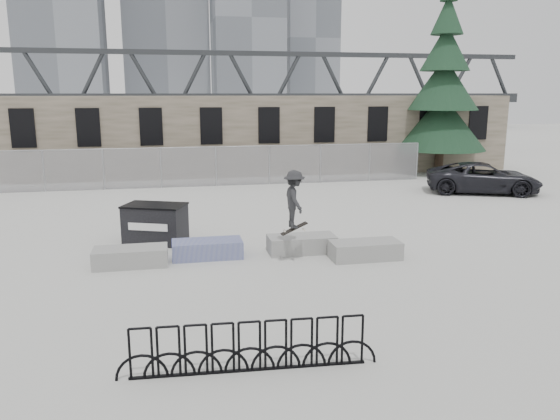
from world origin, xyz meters
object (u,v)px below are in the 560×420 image
(dumpster, at_px, (155,223))
(spruce_tree, at_px, (443,95))
(planter_offset, at_px, (365,249))
(bike_rack, at_px, (250,347))
(planter_far_left, at_px, (131,256))
(skateboarder, at_px, (294,199))
(planter_center_right, at_px, (302,243))
(suv, at_px, (483,178))
(planter_center_left, at_px, (207,248))

(dumpster, relative_size, spruce_tree, 0.19)
(planter_offset, distance_m, bike_rack, 7.14)
(planter_far_left, relative_size, skateboarder, 1.12)
(planter_offset, bearing_deg, skateboarder, 177.91)
(planter_offset, height_order, dumpster, dumpster)
(planter_center_right, distance_m, planter_offset, 1.91)
(planter_offset, bearing_deg, bike_rack, -125.98)
(suv, bearing_deg, planter_center_left, 141.46)
(skateboarder, bearing_deg, planter_center_right, -29.01)
(planter_center_right, distance_m, skateboarder, 1.83)
(spruce_tree, xyz_separation_m, suv, (-1.11, -6.56, -3.80))
(dumpster, relative_size, bike_rack, 0.48)
(dumpster, bearing_deg, bike_rack, -56.44)
(planter_center_left, height_order, planter_offset, same)
(planter_center_left, relative_size, bike_rack, 0.45)
(dumpster, height_order, skateboarder, skateboarder)
(dumpster, bearing_deg, suv, 43.87)
(planter_center_left, distance_m, spruce_tree, 21.08)
(planter_far_left, xyz_separation_m, planter_offset, (6.56, -0.66, 0.00))
(suv, bearing_deg, planter_center_right, 147.59)
(bike_rack, height_order, skateboarder, skateboarder)
(planter_offset, relative_size, bike_rack, 0.45)
(spruce_tree, bearing_deg, planter_offset, -123.59)
(planter_center_left, distance_m, planter_offset, 4.55)
(dumpster, bearing_deg, planter_center_right, -2.42)
(planter_center_right, distance_m, suv, 13.41)
(dumpster, bearing_deg, planter_offset, -4.23)
(planter_center_right, xyz_separation_m, dumpster, (-4.29, 1.98, 0.35))
(bike_rack, bearing_deg, spruce_tree, 55.75)
(planter_offset, xyz_separation_m, spruce_tree, (10.28, 15.48, 4.24))
(planter_center_right, relative_size, dumpster, 0.92)
(planter_far_left, height_order, bike_rack, bike_rack)
(spruce_tree, height_order, skateboarder, spruce_tree)
(bike_rack, bearing_deg, dumpster, 101.23)
(suv, bearing_deg, skateboarder, 149.48)
(dumpster, relative_size, suv, 0.42)
(planter_center_left, xyz_separation_m, skateboarder, (2.36, -0.94, 1.53))
(skateboarder, bearing_deg, dumpster, 50.13)
(planter_far_left, bearing_deg, skateboarder, -7.37)
(planter_offset, height_order, suv, suv)
(planter_offset, distance_m, skateboarder, 2.58)
(planter_far_left, bearing_deg, spruce_tree, 41.36)
(planter_offset, height_order, skateboarder, skateboarder)
(planter_center_right, xyz_separation_m, bike_rack, (-2.56, -6.76, 0.16))
(dumpster, height_order, suv, suv)
(planter_center_left, bearing_deg, planter_offset, -12.84)
(planter_far_left, bearing_deg, planter_offset, -5.71)
(planter_far_left, distance_m, planter_center_left, 2.15)
(planter_center_right, bearing_deg, planter_center_left, 179.45)
(planter_offset, bearing_deg, dumpster, 153.44)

